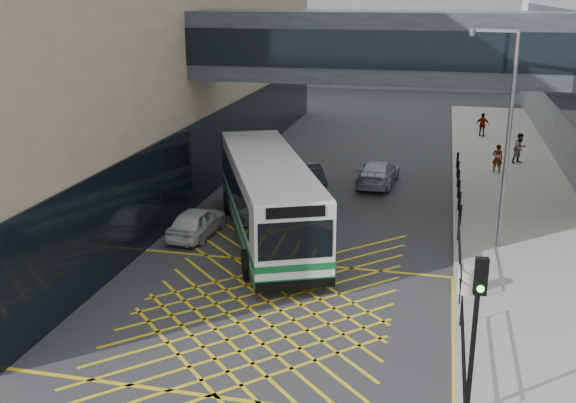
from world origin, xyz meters
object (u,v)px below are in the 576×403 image
Objects in this scene: bus at (268,196)px; car_silver at (378,172)px; pedestrian_c at (483,125)px; traffic_light at (476,315)px; pedestrian_b at (520,148)px; car_dark at (301,177)px; car_white at (197,222)px; litter_bin at (466,279)px; pedestrian_a at (497,158)px; street_lamp at (504,128)px.

bus is 2.71× the size of car_silver.
traffic_light is at bearing 99.05° from pedestrian_c.
pedestrian_b is 7.52m from pedestrian_c.
car_white is at bearing 45.22° from car_dark.
traffic_light is 33.53m from pedestrian_c.
pedestrian_b is at bearing -128.98° from car_white.
pedestrian_b is at bearing 79.73° from litter_bin.
pedestrian_a is at bearing 28.23° from bus.
pedestrian_b is at bearing 76.73° from traffic_light.
traffic_light reaches higher than pedestrian_a.
car_dark is (-0.01, 6.77, -1.00)m from bus.
car_white is 0.96× the size of traffic_light.
litter_bin is (7.89, -4.07, -1.18)m from bus.
pedestrian_a reaches higher than litter_bin.
bus is 8.96m from litter_bin.
car_silver is at bearing 107.93° from litter_bin.
traffic_light is at bearing 81.86° from pedestrian_a.
street_lamp is (1.26, 11.84, 2.07)m from traffic_light.
traffic_light is 26.42m from pedestrian_b.
car_dark reaches higher than litter_bin.
car_white is at bearing 42.18° from pedestrian_a.
car_white is at bearing 166.74° from bus.
pedestrian_b reaches higher than car_dark.
pedestrian_b is (3.44, 19.00, 0.42)m from litter_bin.
car_silver is 13.73m from litter_bin.
street_lamp reaches higher than pedestrian_b.
car_dark is 13.97m from pedestrian_b.
bus is 1.45× the size of street_lamp.
car_white is at bearing 59.23° from car_silver.
pedestrian_a is at bearing -160.12° from pedestrian_b.
car_white is 25.96m from pedestrian_c.
pedestrian_c is at bearing -144.58° from car_dark.
pedestrian_a is 9.78m from pedestrian_c.
pedestrian_b is at bearing -138.21° from car_silver.
pedestrian_c is at bearing 63.34° from pedestrian_b.
traffic_light is (7.82, -11.20, 1.04)m from bus.
pedestrian_a is at bearing 83.00° from litter_bin.
car_silver is 14.49m from pedestrian_c.
pedestrian_b is 1.09× the size of pedestrian_c.
car_dark is 11.44m from pedestrian_a.
car_silver is 2.77× the size of pedestrian_c.
pedestrian_a is (9.93, 5.69, 0.15)m from car_dark.
pedestrian_b is (11.34, 14.93, -0.76)m from bus.
bus reaches higher than pedestrian_a.
bus is 3.21m from car_white.
street_lamp is (5.41, -8.34, 4.22)m from car_silver.
car_silver is at bearing 134.97° from street_lamp.
car_dark is 3.16× the size of pedestrian_c.
bus is 24.22m from pedestrian_c.
car_white is 2.24× the size of pedestrian_b.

